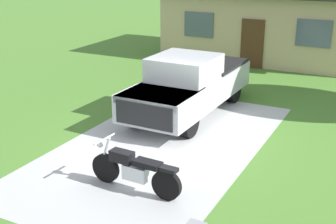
% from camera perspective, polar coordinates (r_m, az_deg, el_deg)
% --- Properties ---
extents(ground_plane, '(80.00, 80.00, 0.00)m').
position_cam_1_polar(ground_plane, '(12.06, -0.79, -4.22)').
color(ground_plane, '#48772C').
extents(driveway_pad, '(4.74, 8.94, 0.01)m').
position_cam_1_polar(driveway_pad, '(12.06, -0.79, -4.21)').
color(driveway_pad, '#AEAEAE').
rests_on(driveway_pad, ground).
extents(motorcycle, '(2.21, 0.70, 1.09)m').
position_cam_1_polar(motorcycle, '(9.76, -4.24, -7.23)').
color(motorcycle, black).
rests_on(motorcycle, ground).
extents(pickup_truck, '(2.07, 5.65, 1.90)m').
position_cam_1_polar(pickup_truck, '(14.25, 2.83, 3.61)').
color(pickup_truck, black).
rests_on(pickup_truck, ground).
extents(neighbor_house, '(9.60, 5.60, 3.50)m').
position_cam_1_polar(neighbor_house, '(22.49, 12.52, 11.25)').
color(neighbor_house, tan).
rests_on(neighbor_house, ground).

